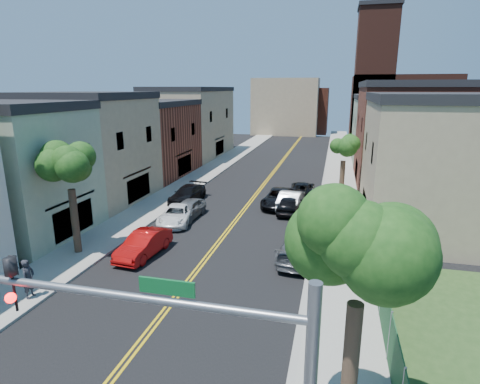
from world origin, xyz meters
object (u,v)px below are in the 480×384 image
Objects in this scene: red_sedan at (144,244)px; black_car_right at (290,204)px; silver_car_right at (291,200)px; grey_car_right at (301,246)px; black_car_left at (187,194)px; pedestrian_right at (366,262)px; dark_car_right_far at (302,189)px; black_suv_lane at (280,198)px; grey_car_left at (188,209)px; white_pickup at (177,215)px; pedestrian_left at (28,279)px.

red_sedan is 13.10m from black_car_right.
grey_car_right is at bearing 103.40° from silver_car_right.
grey_car_right is at bearing 101.96° from black_car_right.
grey_car_right is (11.00, -9.84, 0.09)m from black_car_left.
black_car_left is 18.80m from pedestrian_right.
black_car_right is 12.05m from pedestrian_right.
grey_car_right reaches higher than dark_car_right_far.
grey_car_right is at bearing -71.45° from black_suv_lane.
red_sedan is 7.41m from grey_car_left.
white_pickup is 12.37m from pedestrian_left.
red_sedan is 0.93× the size of dark_car_right_far.
dark_car_right_far is (8.15, 16.20, -0.07)m from red_sedan.
grey_car_right is (9.66, -4.22, 0.15)m from white_pickup.
red_sedan is 13.91m from black_suv_lane.
black_car_left is 14.76m from grey_car_right.
pedestrian_right is (14.60, -11.84, 0.37)m from black_car_left.
pedestrian_right is (15.80, 5.88, -0.04)m from pedestrian_left.
grey_car_right is at bearing -64.20° from pedestrian_left.
white_pickup is 1.11× the size of grey_car_left.
black_car_right is 1.91m from black_suv_lane.
white_pickup is 9.82m from silver_car_right.
white_pickup is at bearing -20.60° from pedestrian_right.
dark_car_right_far is 24.83m from pedestrian_left.
pedestrian_right is at bearing -76.63° from pedestrian_left.
red_sedan reaches higher than grey_car_left.
pedestrian_left reaches higher than black_car_right.
black_car_left is at bearing 96.03° from white_pickup.
grey_car_left reaches higher than black_car_left.
silver_car_right is 4.42m from dark_car_right_far.
black_car_right is at bearing -59.37° from pedestrian_right.
black_suv_lane is 13.94m from pedestrian_right.
black_suv_lane is at bearing 66.70° from red_sedan.
white_pickup is 13.23m from dark_car_right_far.
black_car_right is 2.40× the size of pedestrian_right.
pedestrian_right is at bearing 4.18° from red_sedan.
silver_car_right is 13.09m from pedestrian_right.
grey_car_left is at bearing -63.02° from black_car_left.
black_car_left reaches higher than dark_car_right_far.
red_sedan is at bearing -32.74° from pedestrian_left.
pedestrian_left is at bearing -110.87° from red_sedan.
silver_car_right is (9.30, 0.13, 0.09)m from black_car_left.
white_pickup is 0.98× the size of dark_car_right_far.
pedestrian_left is at bearing 58.88° from black_car_right.
silver_car_right is at bearing 80.67° from dark_car_right_far.
red_sedan is 18.14m from dark_car_right_far.
pedestrian_right is (12.90, -0.15, 0.34)m from red_sedan.
white_pickup is 1.39m from grey_car_left.
dark_car_right_far is at bearing -80.59° from grey_car_right.
red_sedan reaches higher than dark_car_right_far.
white_pickup is 14.66m from pedestrian_right.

